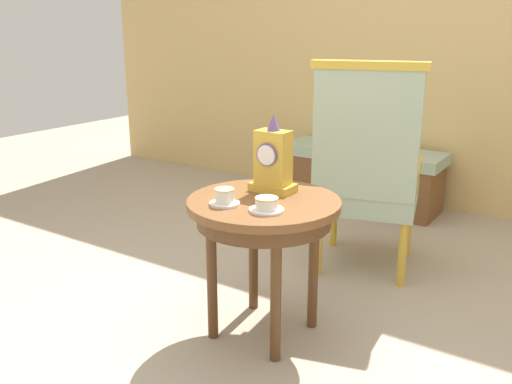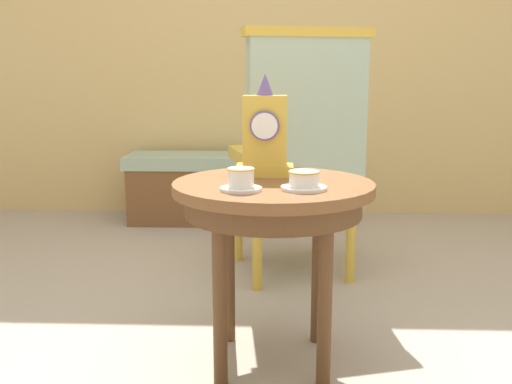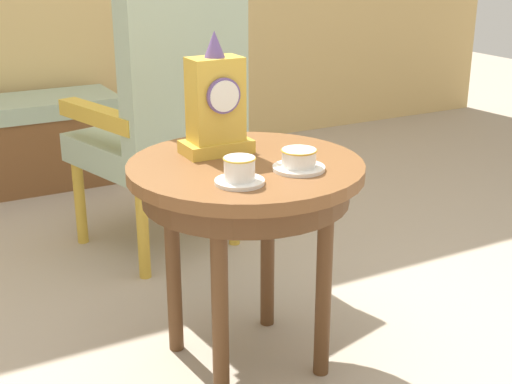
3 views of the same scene
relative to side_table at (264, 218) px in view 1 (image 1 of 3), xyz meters
name	(u,v)px [view 1 (image 1 of 3)]	position (x,y,z in m)	size (l,w,h in m)	color
ground_plane	(254,332)	(-0.03, -0.03, -0.53)	(10.00, 10.00, 0.00)	tan
wall_back	(433,10)	(-0.03, 2.22, 0.87)	(6.00, 0.10, 2.80)	tan
side_table	(264,218)	(0.00, 0.00, 0.00)	(0.64, 0.64, 0.61)	brown
teacup_left	(225,197)	(-0.09, -0.15, 0.11)	(0.12, 0.12, 0.07)	white
teacup_right	(267,205)	(0.09, -0.12, 0.10)	(0.14, 0.14, 0.06)	white
mantel_clock	(274,161)	(-0.03, 0.12, 0.21)	(0.19, 0.11, 0.34)	gold
armchair	(367,167)	(0.11, 0.83, 0.06)	(0.66, 0.65, 1.14)	#9EB299
window_bench	(361,177)	(-0.37, 1.92, -0.31)	(1.19, 0.40, 0.44)	#9EB299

